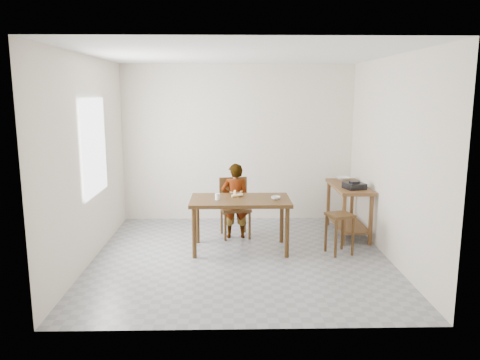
{
  "coord_description": "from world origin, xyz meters",
  "views": [
    {
      "loc": [
        -0.15,
        -6.12,
        2.22
      ],
      "look_at": [
        0.0,
        0.4,
        1.0
      ],
      "focal_mm": 35.0,
      "sensor_mm": 36.0,
      "label": 1
    }
  ],
  "objects_px": {
    "dining_table": "(240,224)",
    "stool": "(339,234)",
    "prep_counter": "(348,210)",
    "dining_chair": "(235,208)",
    "child": "(235,201)"
  },
  "relations": [
    {
      "from": "dining_table",
      "to": "dining_chair",
      "type": "relative_size",
      "value": 1.54
    },
    {
      "from": "child",
      "to": "dining_chair",
      "type": "xyz_separation_m",
      "value": [
        0.0,
        0.05,
        -0.13
      ]
    },
    {
      "from": "dining_table",
      "to": "child",
      "type": "relative_size",
      "value": 1.2
    },
    {
      "from": "prep_counter",
      "to": "stool",
      "type": "distance_m",
      "value": 0.96
    },
    {
      "from": "prep_counter",
      "to": "dining_chair",
      "type": "height_order",
      "value": "dining_chair"
    },
    {
      "from": "stool",
      "to": "dining_chair",
      "type": "bearing_deg",
      "value": 150.39
    },
    {
      "from": "prep_counter",
      "to": "stool",
      "type": "xyz_separation_m",
      "value": [
        -0.34,
        -0.89,
        -0.11
      ]
    },
    {
      "from": "dining_chair",
      "to": "stool",
      "type": "bearing_deg",
      "value": -39.13
    },
    {
      "from": "prep_counter",
      "to": "dining_table",
      "type": "bearing_deg",
      "value": -157.85
    },
    {
      "from": "child",
      "to": "stool",
      "type": "relative_size",
      "value": 2.04
    },
    {
      "from": "prep_counter",
      "to": "stool",
      "type": "bearing_deg",
      "value": -111.07
    },
    {
      "from": "dining_table",
      "to": "prep_counter",
      "type": "height_order",
      "value": "prep_counter"
    },
    {
      "from": "child",
      "to": "dining_table",
      "type": "bearing_deg",
      "value": 92.4
    },
    {
      "from": "dining_table",
      "to": "stool",
      "type": "bearing_deg",
      "value": -7.66
    },
    {
      "from": "stool",
      "to": "dining_table",
      "type": "bearing_deg",
      "value": 172.34
    }
  ]
}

